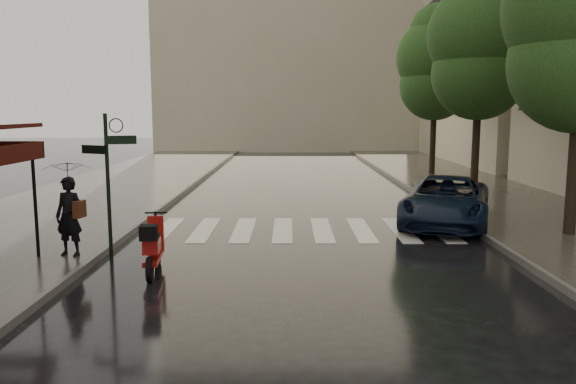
{
  "coord_description": "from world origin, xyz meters",
  "views": [
    {
      "loc": [
        2.62,
        -8.71,
        3.13
      ],
      "look_at": [
        2.59,
        3.37,
        1.4
      ],
      "focal_mm": 35.0,
      "sensor_mm": 36.0,
      "label": 1
    }
  ],
  "objects": [
    {
      "name": "haussmann_far",
      "position": [
        16.5,
        26.0,
        9.25
      ],
      "size": [
        8.0,
        16.0,
        18.5
      ],
      "primitive_type": "cube",
      "color": "tan",
      "rests_on": "ground"
    },
    {
      "name": "pedestrian_with_umbrella",
      "position": [
        -2.0,
        2.85,
        1.75
      ],
      "size": [
        1.2,
        1.21,
        2.46
      ],
      "rotation": [
        0.0,
        0.0,
        -0.23
      ],
      "color": "black",
      "rests_on": "sidewalk_near"
    },
    {
      "name": "crosswalk",
      "position": [
        2.98,
        6.0,
        0.01
      ],
      "size": [
        7.85,
        3.2,
        0.01
      ],
      "color": "silver",
      "rests_on": "ground"
    },
    {
      "name": "scooter",
      "position": [
        -0.03,
        1.92,
        0.52
      ],
      "size": [
        0.52,
        1.69,
        1.11
      ],
      "rotation": [
        0.0,
        0.0,
        0.11
      ],
      "color": "black",
      "rests_on": "ground"
    },
    {
      "name": "tree_far",
      "position": [
        9.7,
        19.0,
        5.46
      ],
      "size": [
        3.8,
        3.8,
        8.16
      ],
      "color": "black",
      "rests_on": "sidewalk_far"
    },
    {
      "name": "signpost",
      "position": [
        -1.19,
        3.0,
        1.83
      ],
      "size": [
        1.17,
        0.29,
        3.1
      ],
      "color": "black",
      "rests_on": "ground"
    },
    {
      "name": "ground",
      "position": [
        0.0,
        0.0,
        0.0
      ],
      "size": [
        120.0,
        120.0,
        0.0
      ],
      "primitive_type": "plane",
      "color": "black",
      "rests_on": "ground"
    },
    {
      "name": "tree_mid",
      "position": [
        9.5,
        12.0,
        5.59
      ],
      "size": [
        3.8,
        3.8,
        8.34
      ],
      "color": "black",
      "rests_on": "sidewalk_far"
    },
    {
      "name": "parked_car",
      "position": [
        7.0,
        6.74,
        0.67
      ],
      "size": [
        3.7,
        5.29,
        1.34
      ],
      "primitive_type": "imported",
      "rotation": [
        0.0,
        0.0,
        -0.34
      ],
      "color": "black",
      "rests_on": "ground"
    },
    {
      "name": "sidewalk_far",
      "position": [
        10.25,
        12.0,
        0.06
      ],
      "size": [
        5.5,
        60.0,
        0.12
      ],
      "primitive_type": "cube",
      "color": "#38332D",
      "rests_on": "ground"
    },
    {
      "name": "curb_near",
      "position": [
        -1.45,
        12.0,
        0.07
      ],
      "size": [
        0.12,
        60.0,
        0.16
      ],
      "primitive_type": "cube",
      "color": "#595651",
      "rests_on": "ground"
    },
    {
      "name": "curb_far",
      "position": [
        7.45,
        12.0,
        0.07
      ],
      "size": [
        0.12,
        60.0,
        0.16
      ],
      "primitive_type": "cube",
      "color": "#595651",
      "rests_on": "ground"
    },
    {
      "name": "sidewalk_near",
      "position": [
        -4.5,
        12.0,
        0.06
      ],
      "size": [
        6.0,
        60.0,
        0.12
      ],
      "primitive_type": "cube",
      "color": "#38332D",
      "rests_on": "ground"
    },
    {
      "name": "backdrop_building",
      "position": [
        3.0,
        38.0,
        10.0
      ],
      "size": [
        22.0,
        6.0,
        20.0
      ],
      "primitive_type": "cube",
      "color": "tan",
      "rests_on": "ground"
    }
  ]
}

